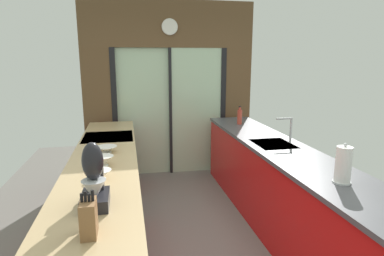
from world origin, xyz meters
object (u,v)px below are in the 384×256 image
(stand_mixer, at_px, (94,182))
(oven_range, at_px, (110,173))
(mixing_bowl_near, at_px, (101,174))
(paper_towel_roll, at_px, (343,165))
(mixing_bowl_mid, at_px, (104,161))
(knife_block, at_px, (89,218))
(mixing_bowl_far, at_px, (106,149))
(soap_bottle, at_px, (240,117))

(stand_mixer, bearing_deg, oven_range, 90.56)
(mixing_bowl_near, distance_m, paper_towel_roll, 1.83)
(oven_range, distance_m, mixing_bowl_mid, 1.22)
(oven_range, height_order, stand_mixer, stand_mixer)
(knife_block, distance_m, stand_mixer, 0.36)
(mixing_bowl_mid, relative_size, knife_block, 0.69)
(mixing_bowl_far, distance_m, soap_bottle, 2.09)
(mixing_bowl_near, bearing_deg, mixing_bowl_mid, 90.00)
(mixing_bowl_far, bearing_deg, oven_range, 91.52)
(mixing_bowl_near, height_order, soap_bottle, soap_bottle)
(mixing_bowl_near, xyz_separation_m, mixing_bowl_far, (0.00, 0.74, -0.01))
(mixing_bowl_far, bearing_deg, mixing_bowl_near, -90.00)
(oven_range, bearing_deg, knife_block, -89.53)
(soap_bottle, bearing_deg, mixing_bowl_far, -148.49)
(mixing_bowl_mid, relative_size, mixing_bowl_far, 0.83)
(mixing_bowl_near, bearing_deg, oven_range, 90.74)
(oven_range, relative_size, mixing_bowl_mid, 5.25)
(soap_bottle, bearing_deg, knife_block, -123.84)
(soap_bottle, bearing_deg, mixing_bowl_near, -134.21)
(mixing_bowl_mid, relative_size, paper_towel_roll, 0.57)
(oven_range, height_order, soap_bottle, soap_bottle)
(mixing_bowl_mid, bearing_deg, mixing_bowl_near, -90.00)
(stand_mixer, bearing_deg, paper_towel_roll, 1.14)
(mixing_bowl_far, distance_m, knife_block, 1.57)
(mixing_bowl_near, xyz_separation_m, stand_mixer, (0.00, -0.47, 0.12))
(mixing_bowl_near, bearing_deg, knife_block, -90.00)
(oven_range, relative_size, paper_towel_roll, 2.97)
(knife_block, xyz_separation_m, soap_bottle, (1.78, 2.65, 0.01))
(mixing_bowl_near, height_order, stand_mixer, stand_mixer)
(stand_mixer, distance_m, soap_bottle, 2.91)
(oven_range, distance_m, paper_towel_roll, 2.66)
(stand_mixer, relative_size, paper_towel_roll, 1.36)
(oven_range, relative_size, mixing_bowl_far, 4.35)
(mixing_bowl_mid, relative_size, soap_bottle, 0.68)
(oven_range, distance_m, mixing_bowl_near, 1.52)
(mixing_bowl_mid, height_order, soap_bottle, soap_bottle)
(paper_towel_roll, bearing_deg, mixing_bowl_far, 146.63)
(mixing_bowl_near, xyz_separation_m, mixing_bowl_mid, (0.00, 0.33, 0.01))
(mixing_bowl_near, distance_m, mixing_bowl_mid, 0.33)
(oven_range, bearing_deg, soap_bottle, 12.50)
(mixing_bowl_mid, height_order, paper_towel_roll, paper_towel_roll)
(mixing_bowl_mid, xyz_separation_m, paper_towel_roll, (1.78, -0.76, 0.09))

